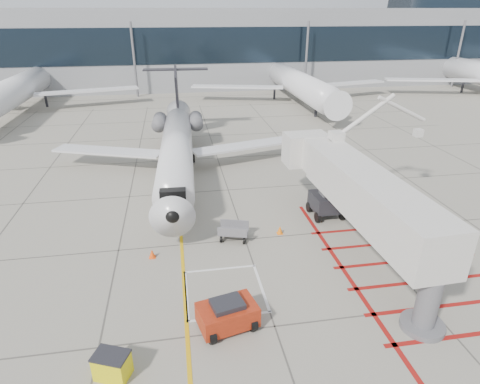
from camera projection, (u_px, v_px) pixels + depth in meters
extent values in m
plane|color=gray|center=(257.00, 276.00, 22.49)|extent=(260.00, 260.00, 0.00)
cone|color=#FF4C0D|center=(152.00, 254.00, 24.07)|extent=(0.39, 0.39, 0.55)
cone|color=orange|center=(280.00, 230.00, 26.66)|extent=(0.40, 0.40, 0.56)
cube|color=gray|center=(237.00, 45.00, 83.98)|extent=(180.00, 28.00, 14.00)
cube|color=black|center=(250.00, 45.00, 70.94)|extent=(180.00, 0.10, 6.00)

